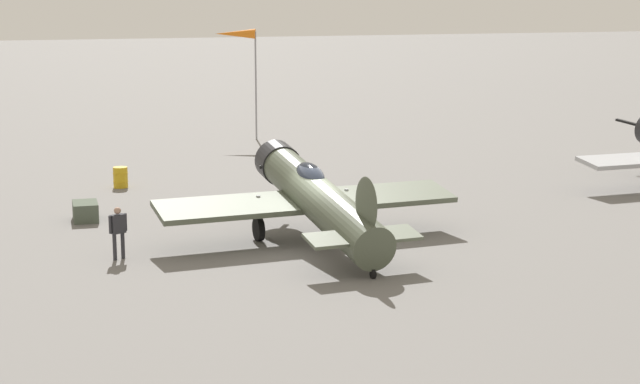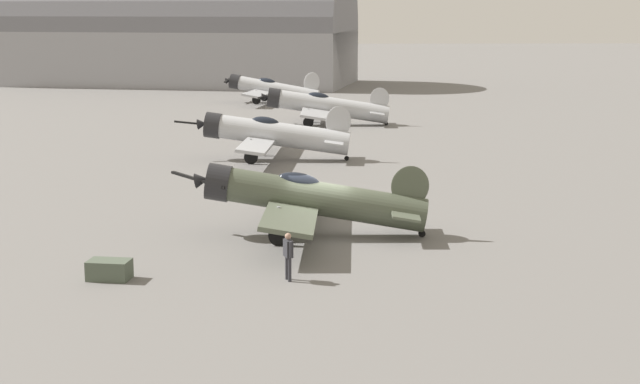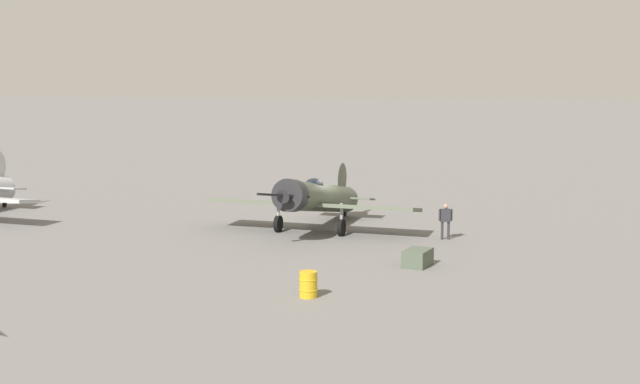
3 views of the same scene
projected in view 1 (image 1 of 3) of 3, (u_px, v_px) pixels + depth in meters
ground_plane at (320, 247)px, 31.76m from camera, size 400.00×400.00×0.00m
airplane_foreground at (314, 196)px, 31.92m from camera, size 10.22×10.42×2.98m
ground_crew_mechanic at (118, 228)px, 30.03m from camera, size 0.61×0.35×1.63m
equipment_crate at (85, 211)px, 35.61m from camera, size 1.09×1.52×0.67m
fuel_drum at (121, 177)px, 41.98m from camera, size 0.65×0.65×0.89m
windsock_mast at (237, 38)px, 56.20m from camera, size 2.30×1.61×6.34m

